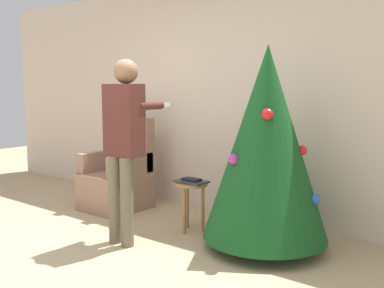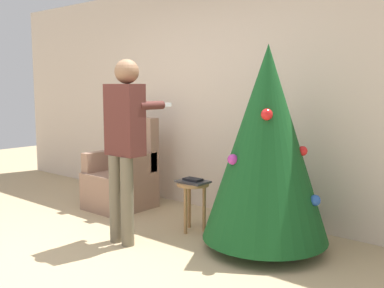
{
  "view_description": "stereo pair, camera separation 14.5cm",
  "coord_description": "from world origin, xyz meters",
  "views": [
    {
      "loc": [
        3.02,
        -2.08,
        1.48
      ],
      "look_at": [
        0.53,
        1.08,
        0.96
      ],
      "focal_mm": 42.0,
      "sensor_mm": 36.0,
      "label": 1
    },
    {
      "loc": [
        3.13,
        -1.99,
        1.48
      ],
      "look_at": [
        0.53,
        1.08,
        0.96
      ],
      "focal_mm": 42.0,
      "sensor_mm": 36.0,
      "label": 2
    }
  ],
  "objects": [
    {
      "name": "wall_back",
      "position": [
        0.0,
        2.23,
        1.35
      ],
      "size": [
        8.0,
        0.06,
        2.7
      ],
      "color": "beige",
      "rests_on": "ground_plane"
    },
    {
      "name": "laptop",
      "position": [
        0.26,
        1.42,
        0.52
      ],
      "size": [
        0.31,
        0.22,
        0.02
      ],
      "color": "#38383D",
      "rests_on": "side_stool"
    },
    {
      "name": "side_stool",
      "position": [
        0.26,
        1.42,
        0.4
      ],
      "size": [
        0.33,
        0.33,
        0.51
      ],
      "color": "#A37547",
      "rests_on": "ground_plane"
    },
    {
      "name": "armchair",
      "position": [
        -0.98,
        1.56,
        0.37
      ],
      "size": [
        0.64,
        0.71,
        1.09
      ],
      "color": "#93705B",
      "rests_on": "ground_plane"
    },
    {
      "name": "ground_plane",
      "position": [
        0.0,
        0.0,
        0.0
      ],
      "size": [
        14.0,
        14.0,
        0.0
      ],
      "primitive_type": "plane",
      "color": "tan"
    },
    {
      "name": "book",
      "position": [
        0.26,
        1.42,
        0.54
      ],
      "size": [
        0.19,
        0.11,
        0.02
      ],
      "color": "black",
      "rests_on": "laptop"
    },
    {
      "name": "person_standing",
      "position": [
        -0.02,
        0.76,
        1.02
      ],
      "size": [
        0.39,
        0.57,
        1.72
      ],
      "color": "#6B604C",
      "rests_on": "ground_plane"
    },
    {
      "name": "christmas_tree",
      "position": [
        1.08,
        1.45,
        0.97
      ],
      "size": [
        1.13,
        1.13,
        1.84
      ],
      "color": "brown",
      "rests_on": "ground_plane"
    }
  ]
}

